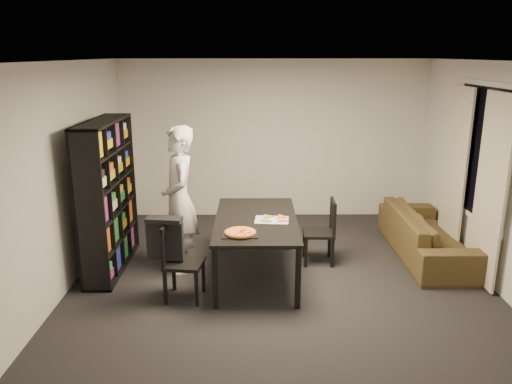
{
  "coord_description": "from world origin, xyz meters",
  "views": [
    {
      "loc": [
        -0.34,
        -5.42,
        2.68
      ],
      "look_at": [
        -0.29,
        0.43,
        1.05
      ],
      "focal_mm": 35.0,
      "sensor_mm": 36.0,
      "label": 1
    }
  ],
  "objects_px": {
    "pepperoni_pizza": "(240,232)",
    "bookshelf": "(108,196)",
    "baking_tray": "(240,233)",
    "sofa": "(427,234)",
    "dining_table": "(256,224)",
    "person": "(179,200)",
    "chair_left": "(176,256)",
    "chair_right": "(325,227)"
  },
  "relations": [
    {
      "from": "pepperoni_pizza",
      "to": "bookshelf",
      "type": "bearing_deg",
      "value": 153.89
    },
    {
      "from": "baking_tray",
      "to": "sofa",
      "type": "relative_size",
      "value": 0.19
    },
    {
      "from": "dining_table",
      "to": "person",
      "type": "height_order",
      "value": "person"
    },
    {
      "from": "chair_left",
      "to": "pepperoni_pizza",
      "type": "bearing_deg",
      "value": -79.74
    },
    {
      "from": "chair_right",
      "to": "pepperoni_pizza",
      "type": "height_order",
      "value": "chair_right"
    },
    {
      "from": "baking_tray",
      "to": "sofa",
      "type": "height_order",
      "value": "baking_tray"
    },
    {
      "from": "dining_table",
      "to": "person",
      "type": "bearing_deg",
      "value": 168.51
    },
    {
      "from": "bookshelf",
      "to": "sofa",
      "type": "xyz_separation_m",
      "value": [
        4.2,
        0.35,
        -0.64
      ]
    },
    {
      "from": "dining_table",
      "to": "baking_tray",
      "type": "bearing_deg",
      "value": -109.32
    },
    {
      "from": "baking_tray",
      "to": "pepperoni_pizza",
      "type": "height_order",
      "value": "pepperoni_pizza"
    },
    {
      "from": "chair_right",
      "to": "person",
      "type": "height_order",
      "value": "person"
    },
    {
      "from": "person",
      "to": "dining_table",
      "type": "bearing_deg",
      "value": 62.55
    },
    {
      "from": "chair_right",
      "to": "pepperoni_pizza",
      "type": "relative_size",
      "value": 2.45
    },
    {
      "from": "sofa",
      "to": "dining_table",
      "type": "bearing_deg",
      "value": 104.91
    },
    {
      "from": "person",
      "to": "sofa",
      "type": "distance_m",
      "value": 3.38
    },
    {
      "from": "baking_tray",
      "to": "bookshelf",
      "type": "bearing_deg",
      "value": 154.39
    },
    {
      "from": "bookshelf",
      "to": "pepperoni_pizza",
      "type": "distance_m",
      "value": 1.88
    },
    {
      "from": "baking_tray",
      "to": "pepperoni_pizza",
      "type": "xyz_separation_m",
      "value": [
        0.01,
        -0.02,
        0.02
      ]
    },
    {
      "from": "chair_left",
      "to": "person",
      "type": "bearing_deg",
      "value": 11.42
    },
    {
      "from": "baking_tray",
      "to": "person",
      "type": "bearing_deg",
      "value": 136.71
    },
    {
      "from": "dining_table",
      "to": "chair_right",
      "type": "xyz_separation_m",
      "value": [
        0.9,
        0.39,
        -0.19
      ]
    },
    {
      "from": "sofa",
      "to": "pepperoni_pizza",
      "type": "bearing_deg",
      "value": 114.98
    },
    {
      "from": "chair_left",
      "to": "chair_right",
      "type": "height_order",
      "value": "chair_left"
    },
    {
      "from": "chair_right",
      "to": "pepperoni_pizza",
      "type": "xyz_separation_m",
      "value": [
        -1.08,
        -0.94,
        0.28
      ]
    },
    {
      "from": "person",
      "to": "pepperoni_pizza",
      "type": "xyz_separation_m",
      "value": [
        0.77,
        -0.74,
        -0.16
      ]
    },
    {
      "from": "bookshelf",
      "to": "person",
      "type": "xyz_separation_m",
      "value": [
        0.91,
        -0.08,
        -0.03
      ]
    },
    {
      "from": "pepperoni_pizza",
      "to": "sofa",
      "type": "height_order",
      "value": "pepperoni_pizza"
    },
    {
      "from": "bookshelf",
      "to": "chair_right",
      "type": "distance_m",
      "value": 2.8
    },
    {
      "from": "chair_left",
      "to": "sofa",
      "type": "relative_size",
      "value": 0.42
    },
    {
      "from": "chair_right",
      "to": "pepperoni_pizza",
      "type": "distance_m",
      "value": 1.46
    },
    {
      "from": "chair_right",
      "to": "person",
      "type": "distance_m",
      "value": 1.92
    },
    {
      "from": "chair_left",
      "to": "baking_tray",
      "type": "distance_m",
      "value": 0.75
    },
    {
      "from": "chair_left",
      "to": "baking_tray",
      "type": "xyz_separation_m",
      "value": [
        0.71,
        0.06,
        0.25
      ]
    },
    {
      "from": "dining_table",
      "to": "chair_right",
      "type": "height_order",
      "value": "chair_right"
    },
    {
      "from": "bookshelf",
      "to": "sofa",
      "type": "relative_size",
      "value": 0.9
    },
    {
      "from": "bookshelf",
      "to": "dining_table",
      "type": "distance_m",
      "value": 1.9
    },
    {
      "from": "chair_left",
      "to": "baking_tray",
      "type": "height_order",
      "value": "chair_left"
    },
    {
      "from": "bookshelf",
      "to": "baking_tray",
      "type": "xyz_separation_m",
      "value": [
        1.67,
        -0.8,
        -0.2
      ]
    },
    {
      "from": "bookshelf",
      "to": "baking_tray",
      "type": "distance_m",
      "value": 1.87
    },
    {
      "from": "dining_table",
      "to": "baking_tray",
      "type": "relative_size",
      "value": 4.45
    },
    {
      "from": "bookshelf",
      "to": "chair_left",
      "type": "bearing_deg",
      "value": -41.75
    },
    {
      "from": "dining_table",
      "to": "chair_left",
      "type": "bearing_deg",
      "value": -146.48
    }
  ]
}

